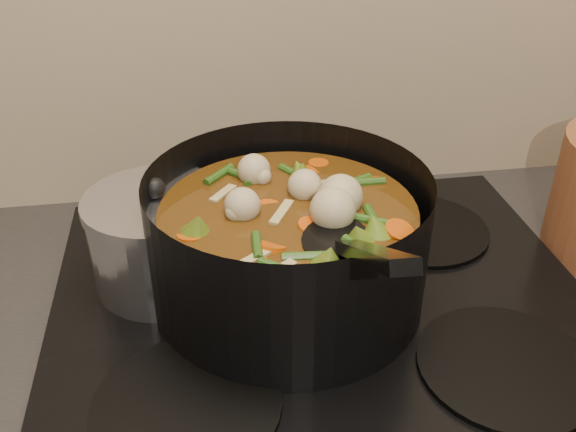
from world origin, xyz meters
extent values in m
cube|color=black|center=(0.00, 1.93, 0.89)|extent=(2.64, 0.64, 0.05)
cube|color=black|center=(0.00, 1.93, 0.92)|extent=(0.62, 0.54, 0.02)
cylinder|color=black|center=(-0.16, 1.80, 0.93)|extent=(0.18, 0.18, 0.01)
cylinder|color=black|center=(0.16, 1.80, 0.93)|extent=(0.18, 0.18, 0.01)
cylinder|color=black|center=(-0.16, 2.06, 0.93)|extent=(0.18, 0.18, 0.01)
cylinder|color=black|center=(0.16, 2.06, 0.93)|extent=(0.18, 0.18, 0.01)
cylinder|color=black|center=(-0.04, 1.95, 1.01)|extent=(0.37, 0.37, 0.15)
cylinder|color=black|center=(-0.04, 1.95, 0.94)|extent=(0.30, 0.30, 0.01)
cylinder|color=#50280D|center=(-0.04, 1.95, 0.99)|extent=(0.28, 0.28, 0.11)
cylinder|color=#CD4F09|center=(0.00, 1.95, 1.04)|extent=(0.03, 0.03, 0.03)
cylinder|color=#CD4F09|center=(0.00, 2.01, 1.04)|extent=(0.04, 0.04, 0.03)
cylinder|color=#CD4F09|center=(-0.07, 2.05, 1.04)|extent=(0.04, 0.04, 0.03)
cylinder|color=#CD4F09|center=(-0.09, 1.97, 1.04)|extent=(0.03, 0.04, 0.03)
cylinder|color=#CD4F09|center=(-0.11, 1.90, 1.04)|extent=(0.04, 0.04, 0.03)
cylinder|color=#CD4F09|center=(-0.04, 1.91, 1.04)|extent=(0.04, 0.04, 0.03)
cylinder|color=#CD4F09|center=(0.02, 1.91, 1.04)|extent=(0.04, 0.04, 0.03)
cylinder|color=#CD4F09|center=(0.06, 1.98, 1.04)|extent=(0.04, 0.03, 0.03)
cylinder|color=#CD4F09|center=(-0.02, 2.01, 1.04)|extent=(0.04, 0.04, 0.03)
cylinder|color=#CD4F09|center=(-0.09, 2.03, 1.04)|extent=(0.04, 0.04, 0.03)
cylinder|color=#CD4F09|center=(-0.08, 1.95, 1.04)|extent=(0.03, 0.03, 0.03)
sphere|color=beige|center=(0.03, 1.95, 1.06)|extent=(0.04, 0.04, 0.04)
sphere|color=beige|center=(-0.04, 2.02, 1.06)|extent=(0.04, 0.04, 0.04)
sphere|color=beige|center=(-0.10, 1.95, 1.06)|extent=(0.04, 0.04, 0.04)
sphere|color=beige|center=(-0.03, 1.89, 1.06)|extent=(0.04, 0.04, 0.04)
sphere|color=beige|center=(0.02, 1.97, 1.06)|extent=(0.04, 0.04, 0.04)
cone|color=olive|center=(-0.08, 1.87, 1.05)|extent=(0.04, 0.04, 0.04)
cone|color=olive|center=(0.03, 1.90, 1.05)|extent=(0.04, 0.04, 0.04)
cone|color=olive|center=(0.02, 2.02, 1.05)|extent=(0.04, 0.04, 0.04)
cone|color=olive|center=(-0.09, 2.02, 1.05)|extent=(0.04, 0.04, 0.04)
cone|color=olive|center=(-0.12, 1.91, 1.05)|extent=(0.04, 0.04, 0.04)
cone|color=olive|center=(-0.01, 1.87, 1.05)|extent=(0.04, 0.04, 0.04)
cylinder|color=#335B1A|center=(-0.01, 1.99, 1.05)|extent=(0.01, 0.04, 0.01)
cylinder|color=#335B1A|center=(-0.05, 2.06, 1.05)|extent=(0.04, 0.03, 0.01)
cylinder|color=#335B1A|center=(-0.11, 2.00, 1.05)|extent=(0.04, 0.02, 0.01)
cylinder|color=#335B1A|center=(-0.10, 1.93, 1.05)|extent=(0.03, 0.04, 0.01)
cylinder|color=#335B1A|center=(-0.06, 1.91, 1.05)|extent=(0.03, 0.04, 0.01)
cylinder|color=#335B1A|center=(0.00, 1.86, 1.05)|extent=(0.04, 0.02, 0.01)
cylinder|color=#335B1A|center=(0.04, 1.93, 1.05)|extent=(0.04, 0.03, 0.01)
cylinder|color=#335B1A|center=(0.02, 1.99, 1.05)|extent=(0.01, 0.04, 0.01)
cylinder|color=#335B1A|center=(-0.03, 2.00, 1.05)|extent=(0.04, 0.03, 0.01)
cylinder|color=#335B1A|center=(-0.11, 2.03, 1.05)|extent=(0.04, 0.02, 0.01)
cylinder|color=#335B1A|center=(-0.13, 1.96, 1.05)|extent=(0.03, 0.04, 0.01)
cylinder|color=#335B1A|center=(-0.09, 1.90, 1.05)|extent=(0.03, 0.04, 0.01)
cylinder|color=#335B1A|center=(-0.03, 1.91, 1.05)|extent=(0.04, 0.02, 0.01)
cube|color=tan|center=(-0.12, 1.94, 1.05)|extent=(0.05, 0.01, 0.00)
cube|color=tan|center=(-0.03, 1.88, 1.05)|extent=(0.02, 0.05, 0.00)
cube|color=tan|center=(0.04, 1.97, 1.05)|extent=(0.04, 0.03, 0.00)
cube|color=tan|center=(-0.06, 2.03, 1.05)|extent=(0.04, 0.04, 0.00)
cube|color=tan|center=(-0.11, 1.93, 1.05)|extent=(0.03, 0.04, 0.00)
ellipsoid|color=black|center=(0.00, 1.89, 1.05)|extent=(0.10, 0.11, 0.01)
cube|color=black|center=(0.00, 1.78, 1.10)|extent=(0.03, 0.18, 0.11)
cylinder|color=silver|center=(-0.18, 2.01, 0.98)|extent=(0.16, 0.16, 0.10)
cylinder|color=silver|center=(-0.18, 2.01, 1.04)|extent=(0.17, 0.17, 0.01)
sphere|color=black|center=(-0.18, 2.01, 1.06)|extent=(0.02, 0.02, 0.02)
camera|label=1|loc=(-0.13, 1.37, 1.40)|focal=40.00mm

